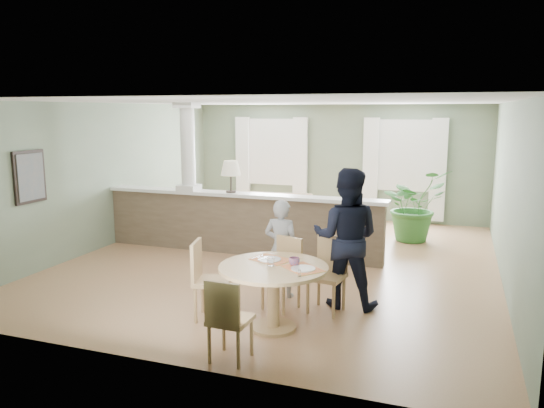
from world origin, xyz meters
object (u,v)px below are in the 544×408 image
at_px(chair_far_boy, 284,269).
at_px(chair_near, 227,317).
at_px(sofa, 252,216).
at_px(chair_far_man, 329,270).
at_px(child_person, 281,248).
at_px(man_person, 346,238).
at_px(dining_table, 274,279).
at_px(chair_side, 206,276).
at_px(houseplant, 413,205).

bearing_deg(chair_far_boy, chair_near, -73.58).
height_order(sofa, chair_far_man, chair_far_man).
relative_size(child_person, man_person, 0.74).
xyz_separation_m(sofa, child_person, (1.67, -3.10, 0.25)).
xyz_separation_m(sofa, chair_near, (1.79, -5.18, 0.06)).
distance_m(dining_table, chair_far_boy, 0.74).
height_order(sofa, child_person, child_person).
xyz_separation_m(chair_side, man_person, (1.53, 1.00, 0.38)).
height_order(chair_near, child_person, child_person).
bearing_deg(houseplant, chair_near, -102.48).
relative_size(houseplant, man_person, 0.77).
bearing_deg(chair_side, chair_far_boy, -62.56).
height_order(dining_table, man_person, man_person).
relative_size(chair_near, child_person, 0.65).
bearing_deg(man_person, chair_far_man, 49.29).
xyz_separation_m(sofa, chair_far_boy, (1.85, -3.50, 0.07)).
height_order(chair_side, child_person, child_person).
distance_m(dining_table, chair_near, 0.98).
distance_m(sofa, chair_far_man, 4.17).
xyz_separation_m(chair_far_man, child_person, (-0.74, 0.30, 0.15)).
bearing_deg(dining_table, child_person, 104.37).
xyz_separation_m(houseplant, chair_far_man, (-0.70, -4.22, -0.18)).
relative_size(chair_far_man, man_person, 0.52).
xyz_separation_m(sofa, man_person, (2.59, -3.18, 0.48)).
relative_size(chair_far_man, child_person, 0.71).
relative_size(dining_table, man_person, 0.70).
relative_size(chair_side, child_person, 0.72).
xyz_separation_m(dining_table, chair_far_man, (0.46, 0.82, -0.09)).
bearing_deg(child_person, houseplant, -106.86).
xyz_separation_m(chair_near, man_person, (0.80, 2.00, 0.43)).
bearing_deg(dining_table, chair_far_man, 60.96).
distance_m(chair_near, chair_side, 1.24).
relative_size(sofa, child_person, 2.19).
distance_m(chair_far_boy, child_person, 0.47).
distance_m(houseplant, man_person, 4.04).
bearing_deg(dining_table, sofa, 114.93).
height_order(houseplant, chair_far_man, houseplant).
bearing_deg(chair_far_man, chair_near, -100.57).
bearing_deg(chair_far_boy, chair_far_man, 27.77).
bearing_deg(dining_table, man_person, 58.95).
bearing_deg(man_person, chair_far_boy, 20.21).
relative_size(chair_far_man, chair_near, 1.08).
height_order(sofa, dining_table, dining_table).
relative_size(sofa, chair_far_man, 3.10).
relative_size(chair_far_boy, child_person, 0.68).
height_order(sofa, chair_near, chair_near).
bearing_deg(chair_far_boy, child_person, 131.73).
bearing_deg(chair_far_man, dining_table, -110.19).
bearing_deg(sofa, houseplant, 9.69).
bearing_deg(man_person, sofa, -53.75).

